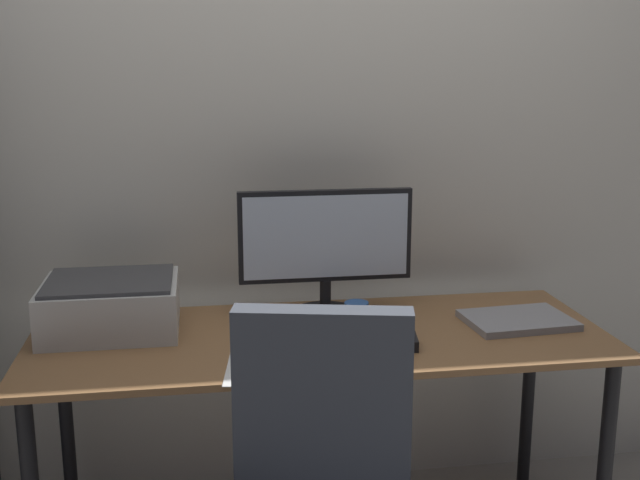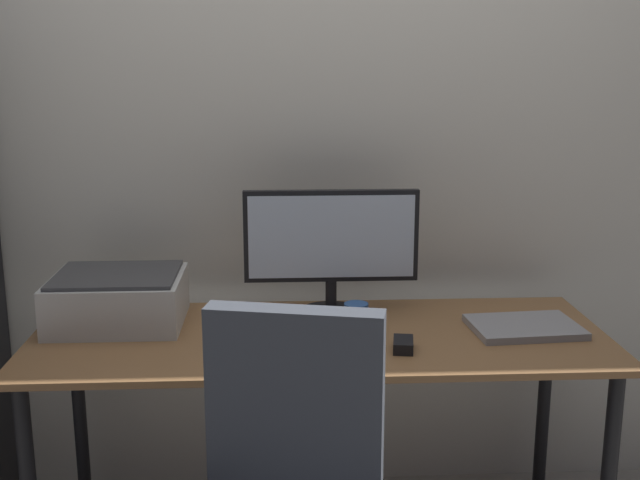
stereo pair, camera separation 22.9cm
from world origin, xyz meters
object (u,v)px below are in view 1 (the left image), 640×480
keyboard (334,351)px  mouse (407,342)px  monitor (326,243)px  printer (111,305)px  coffee_mug (357,318)px  laptop (517,320)px  desk (320,360)px

keyboard → mouse: mouse is taller
monitor → keyboard: bearing=-95.6°
mouse → printer: printer is taller
monitor → keyboard: size_ratio=1.91×
coffee_mug → printer: size_ratio=0.24×
mouse → coffee_mug: bearing=140.3°
monitor → laptop: (0.58, -0.19, -0.22)m
desk → laptop: laptop is taller
mouse → printer: bearing=171.1°
coffee_mug → keyboard: bearing=-121.2°
monitor → mouse: bearing=-61.4°
mouse → coffee_mug: coffee_mug is taller
laptop → printer: size_ratio=0.80×
laptop → mouse: bearing=-164.1°
desk → mouse: (0.23, -0.14, 0.10)m
monitor → keyboard: 0.43m
laptop → monitor: bearing=157.4°
monitor → coffee_mug: (0.06, -0.20, -0.19)m
keyboard → laptop: laptop is taller
keyboard → laptop: size_ratio=0.91×
monitor → coffee_mug: size_ratio=5.73×
coffee_mug → laptop: coffee_mug is taller
keyboard → laptop: bearing=14.3°
coffee_mug → laptop: (0.51, 0.01, -0.04)m
printer → desk: bearing=-12.1°
laptop → desk: bearing=175.7°
monitor → printer: bearing=-175.0°
keyboard → mouse: bearing=5.1°
monitor → printer: 0.69m
laptop → printer: printer is taller
monitor → mouse: size_ratio=5.78×
mouse → laptop: mouse is taller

